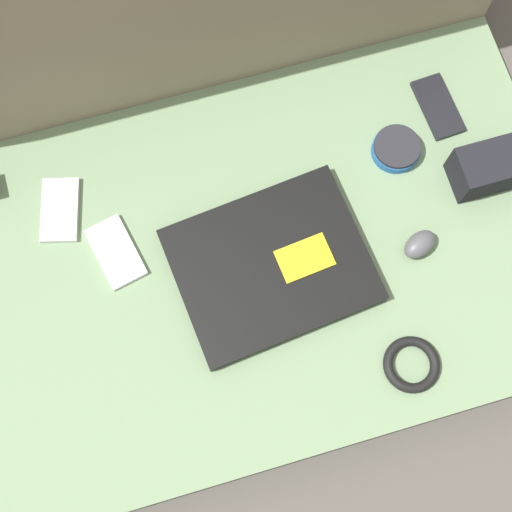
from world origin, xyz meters
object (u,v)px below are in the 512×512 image
computer_mouse (420,244)px  laptop (271,265)px  phone_black (438,107)px  camera_pouch (493,166)px  speaker_puck (396,149)px  phone_small (60,210)px  phone_silver (116,252)px

computer_mouse → laptop: bearing=147.9°
phone_black → camera_pouch: camera_pouch is taller
speaker_puck → phone_small: bearing=174.7°
laptop → phone_silver: (-0.25, 0.10, -0.01)m
computer_mouse → camera_pouch: (0.16, 0.09, 0.02)m
speaker_puck → phone_small: 0.60m
phone_small → camera_pouch: 0.76m
laptop → camera_pouch: 0.42m
laptop → speaker_puck: (0.27, 0.14, -0.00)m
laptop → camera_pouch: bearing=1.7°
speaker_puck → camera_pouch: bearing=-31.3°
phone_silver → phone_black: size_ratio=1.05×
computer_mouse → camera_pouch: 0.19m
laptop → phone_silver: size_ratio=2.64×
computer_mouse → camera_pouch: size_ratio=0.53×
computer_mouse → speaker_puck: 0.18m
laptop → phone_silver: bearing=152.4°
speaker_puck → phone_silver: speaker_puck is taller
phone_silver → phone_black: same height
laptop → computer_mouse: size_ratio=4.75×
laptop → computer_mouse: (0.25, -0.04, 0.00)m
speaker_puck → phone_black: 0.12m
speaker_puck → phone_black: size_ratio=0.69×
computer_mouse → phone_small: size_ratio=0.56×
camera_pouch → laptop: bearing=-172.2°
laptop → phone_small: 0.38m
phone_small → camera_pouch: bearing=3.6°
speaker_puck → phone_silver: size_ratio=0.66×
speaker_puck → camera_pouch: (0.14, -0.09, 0.02)m
phone_black → phone_small: same height
laptop → phone_silver: 0.27m
phone_silver → camera_pouch: 0.67m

